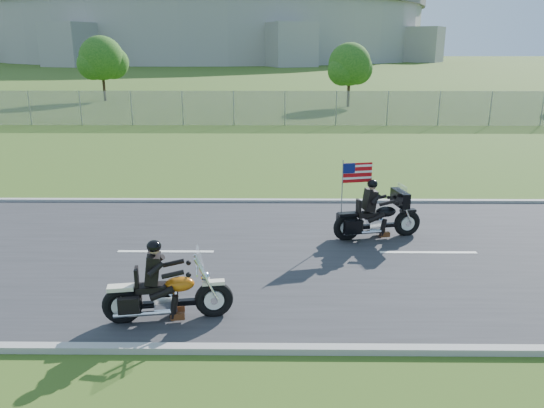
{
  "coord_description": "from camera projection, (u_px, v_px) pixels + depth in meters",
  "views": [
    {
      "loc": [
        0.54,
        -11.26,
        4.59
      ],
      "look_at": [
        0.44,
        0.0,
        1.19
      ],
      "focal_mm": 35.0,
      "sensor_mm": 36.0,
      "label": 1
    }
  ],
  "objects": [
    {
      "name": "ground",
      "position": [
        253.0,
        254.0,
        12.11
      ],
      "size": [
        420.0,
        420.0,
        0.0
      ],
      "primitive_type": "plane",
      "color": "#335119",
      "rests_on": "ground"
    },
    {
      "name": "road",
      "position": [
        253.0,
        253.0,
        12.1
      ],
      "size": [
        120.0,
        8.0,
        0.04
      ],
      "primitive_type": "cube",
      "color": "#28282B",
      "rests_on": "ground"
    },
    {
      "name": "curb_north",
      "position": [
        259.0,
        201.0,
        15.97
      ],
      "size": [
        120.0,
        0.18,
        0.12
      ],
      "primitive_type": "cube",
      "color": "#9E9B93",
      "rests_on": "ground"
    },
    {
      "name": "curb_south",
      "position": [
        241.0,
        349.0,
        8.22
      ],
      "size": [
        120.0,
        0.18,
        0.12
      ],
      "primitive_type": "cube",
      "color": "#9E9B93",
      "rests_on": "ground"
    },
    {
      "name": "fence",
      "position": [
        183.0,
        108.0,
        31.01
      ],
      "size": [
        60.0,
        0.03,
        2.0
      ],
      "primitive_type": "cube",
      "color": "gray",
      "rests_on": "ground"
    },
    {
      "name": "stadium",
      "position": [
        214.0,
        9.0,
        170.51
      ],
      "size": [
        140.4,
        140.4,
        29.2
      ],
      "color": "#A3A099",
      "rests_on": "ground"
    },
    {
      "name": "tree_fence_near",
      "position": [
        350.0,
        67.0,
        39.95
      ],
      "size": [
        3.52,
        3.28,
        4.75
      ],
      "color": "#382316",
      "rests_on": "ground"
    },
    {
      "name": "tree_fence_mid",
      "position": [
        102.0,
        60.0,
        43.86
      ],
      "size": [
        3.96,
        3.69,
        5.3
      ],
      "color": "#382316",
      "rests_on": "ground"
    },
    {
      "name": "motorcycle_lead",
      "position": [
        166.0,
        296.0,
        9.03
      ],
      "size": [
        2.22,
        0.76,
        1.5
      ],
      "rotation": [
        0.0,
        0.0,
        0.16
      ],
      "color": "black",
      "rests_on": "ground"
    },
    {
      "name": "motorcycle_follow",
      "position": [
        377.0,
        219.0,
        12.89
      ],
      "size": [
        2.23,
        0.94,
        1.88
      ],
      "rotation": [
        0.0,
        0.0,
        0.21
      ],
      "color": "black",
      "rests_on": "ground"
    }
  ]
}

